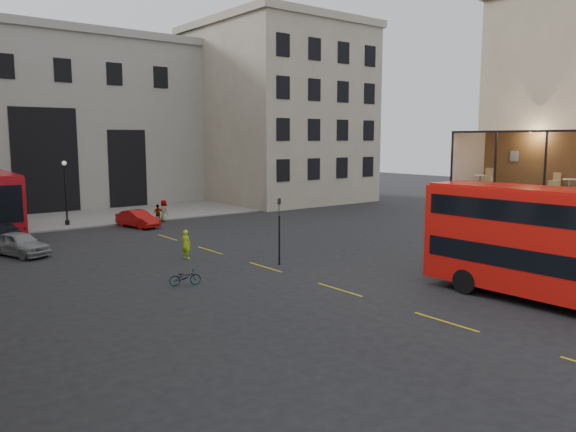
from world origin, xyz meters
TOP-DOWN VIEW (x-y plane):
  - ground at (0.00, 0.00)m, footprint 140.00×140.00m
  - host_frontage at (6.50, 0.00)m, footprint 3.00×11.00m
  - cafe_floor at (6.50, 0.00)m, footprint 3.00×10.00m
  - gateway at (-5.00, 47.99)m, footprint 35.00×10.60m
  - building_right at (20.00, 39.97)m, footprint 16.60×18.60m
  - pavement_far at (-6.00, 38.00)m, footprint 40.00×12.00m
  - traffic_light_near at (-1.00, 12.00)m, footprint 0.16×0.20m
  - street_lamp_b at (-6.00, 34.00)m, footprint 0.36×0.36m
  - bus_near at (3.50, -2.02)m, footprint 3.12×12.62m
  - car_a at (-11.92, 23.81)m, footprint 3.14×4.70m
  - car_b at (-1.69, 29.93)m, footprint 2.32×4.39m
  - car_c at (-12.05, 28.39)m, footprint 2.40×5.20m
  - bicycle at (-7.31, 11.33)m, footprint 1.60×1.01m
  - cyclist at (-4.34, 16.79)m, footprint 0.64×0.75m
  - pedestrian_b at (-9.78, 32.02)m, footprint 1.13×1.35m
  - pedestrian_c at (0.77, 31.39)m, footprint 0.94×0.47m
  - pedestrian_d at (1.34, 31.43)m, footprint 0.73×0.99m
  - cafe_table_mid at (5.88, -0.71)m, footprint 0.56×0.56m
  - cafe_table_far at (5.58, 3.67)m, footprint 0.54×0.54m
  - cafe_chair_c at (7.65, 0.84)m, footprint 0.48×0.48m
  - cafe_chair_d at (7.02, 4.12)m, footprint 0.53×0.53m

SIDE VIEW (x-z plane):
  - ground at x=0.00m, z-range 0.00..0.00m
  - pavement_far at x=-6.00m, z-range 0.00..0.12m
  - bicycle at x=-7.31m, z-range 0.00..0.79m
  - car_b at x=-1.69m, z-range 0.00..1.38m
  - car_c at x=-12.05m, z-range 0.00..1.47m
  - car_a at x=-11.92m, z-range 0.00..1.49m
  - pedestrian_c at x=0.77m, z-range 0.00..1.54m
  - cyclist at x=-4.34m, z-range 0.00..1.75m
  - pedestrian_b at x=-9.78m, z-range 0.00..1.81m
  - pedestrian_d at x=1.34m, z-range 0.00..1.87m
  - host_frontage at x=6.50m, z-range 0.00..4.50m
  - street_lamp_b at x=-6.00m, z-range -0.27..5.06m
  - traffic_light_near at x=-1.00m, z-range 0.52..4.32m
  - bus_near at x=3.50m, z-range 0.31..5.33m
  - cafe_floor at x=6.50m, z-range 4.50..4.60m
  - cafe_chair_c at x=7.65m, z-range 4.43..5.28m
  - cafe_chair_d at x=7.02m, z-range 4.41..5.36m
  - cafe_table_far at x=5.58m, z-range 4.71..5.38m
  - cafe_table_mid at x=5.88m, z-range 4.71..5.41m
  - gateway at x=-5.00m, z-range 0.39..18.39m
  - building_right at x=20.00m, z-range 0.39..20.39m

